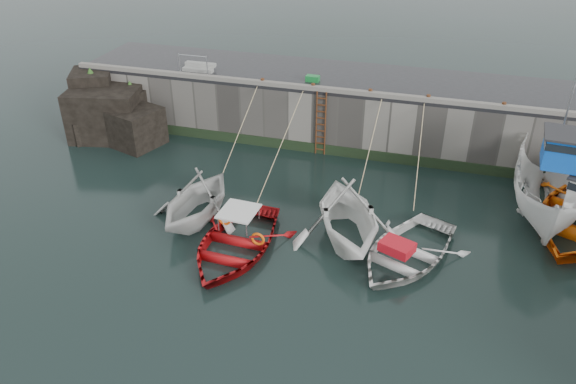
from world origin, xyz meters
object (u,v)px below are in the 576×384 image
(bollard_c, at_px, (370,92))
(bollard_b, at_px, (313,86))
(fish_crate, at_px, (313,78))
(bollard_d, at_px, (428,98))
(boat_near_navy, at_px, (405,258))
(boat_near_blue, at_px, (235,250))
(bollard_e, at_px, (504,105))
(ladder, at_px, (321,124))
(boat_far_white, at_px, (551,188))
(boat_near_blacktrim, at_px, (346,238))
(boat_near_white, at_px, (198,218))
(bollard_a, at_px, (263,81))

(bollard_c, bearing_deg, bollard_b, 180.00)
(fish_crate, xyz_separation_m, bollard_d, (5.59, -1.07, -0.00))
(boat_near_navy, relative_size, bollard_b, 18.46)
(boat_near_blue, xyz_separation_m, bollard_e, (9.16, 8.93, 3.30))
(ladder, distance_m, bollard_e, 8.19)
(boat_near_blue, distance_m, boat_far_white, 12.70)
(bollard_c, bearing_deg, boat_near_blacktrim, -86.39)
(boat_near_navy, bearing_deg, boat_near_blacktrim, -172.28)
(bollard_b, xyz_separation_m, bollard_e, (8.50, 0.00, 0.00))
(bollard_d, bearing_deg, fish_crate, 169.14)
(boat_near_blue, height_order, bollard_e, bollard_e)
(boat_near_navy, bearing_deg, fish_crate, 145.63)
(ladder, distance_m, boat_near_blacktrim, 7.39)
(fish_crate, bearing_deg, boat_near_white, -104.57)
(ladder, xyz_separation_m, bollard_e, (8.00, 0.34, 1.71))
(bollard_a, distance_m, bollard_e, 11.00)
(boat_near_navy, distance_m, bollard_e, 8.87)
(bollard_a, relative_size, bollard_e, 1.00)
(fish_crate, distance_m, bollard_a, 2.45)
(boat_far_white, distance_m, bollard_c, 8.69)
(boat_near_blacktrim, distance_m, bollard_b, 8.39)
(bollard_d, xyz_separation_m, bollard_e, (3.20, 0.00, 0.00))
(boat_near_blue, distance_m, bollard_d, 11.23)
(bollard_d, bearing_deg, bollard_a, 180.00)
(ladder, relative_size, bollard_d, 11.43)
(boat_near_blacktrim, height_order, bollard_d, bollard_d)
(boat_near_blue, bearing_deg, boat_near_white, 146.73)
(bollard_d, bearing_deg, boat_near_blacktrim, -107.01)
(boat_far_white, bearing_deg, boat_near_blue, -147.85)
(boat_near_blue, height_order, bollard_c, bollard_c)
(boat_near_white, xyz_separation_m, fish_crate, (2.57, 8.40, 3.30))
(fish_crate, height_order, bollard_b, same)
(bollard_c, relative_size, bollard_d, 1.00)
(boat_near_blacktrim, distance_m, bollard_c, 7.79)
(bollard_b, xyz_separation_m, bollard_d, (5.30, 0.00, 0.00))
(fish_crate, height_order, bollard_e, same)
(boat_near_navy, relative_size, boat_far_white, 0.67)
(ladder, height_order, bollard_c, bollard_c)
(boat_near_white, distance_m, bollard_c, 9.77)
(ladder, height_order, boat_far_white, boat_far_white)
(bollard_d, distance_m, bollard_e, 3.20)
(bollard_e, bearing_deg, bollard_c, 180.00)
(boat_near_blacktrim, bearing_deg, bollard_c, 71.30)
(boat_far_white, height_order, bollard_c, boat_far_white)
(boat_near_navy, height_order, bollard_b, bollard_b)
(boat_near_navy, height_order, bollard_c, bollard_c)
(boat_near_blacktrim, xyz_separation_m, bollard_a, (-5.64, 7.05, 3.30))
(bollard_a, bearing_deg, ladder, -6.38)
(bollard_b, bearing_deg, bollard_a, 180.00)
(bollard_a, height_order, bollard_d, same)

